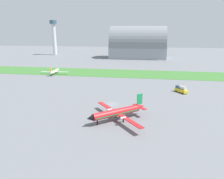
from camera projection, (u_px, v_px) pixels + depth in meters
ground_plane at (112, 104)px, 83.14m from camera, size 600.00×600.00×0.00m
grass_taxiway_strip at (127, 73)px, 142.66m from camera, size 360.00×28.00×0.08m
airplane_foreground_turboprop at (118, 112)px, 67.78m from camera, size 18.33×20.47×7.58m
airplane_taxiing_turboprop at (55, 71)px, 139.67m from camera, size 18.20×15.60×5.45m
fuel_truck_near_gate at (181, 89)px, 98.68m from camera, size 5.63×6.73×3.29m
hangar_distant at (138, 44)px, 219.23m from camera, size 57.38×30.60×32.44m
control_tower at (54, 35)px, 245.61m from camera, size 8.00×8.00×39.36m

